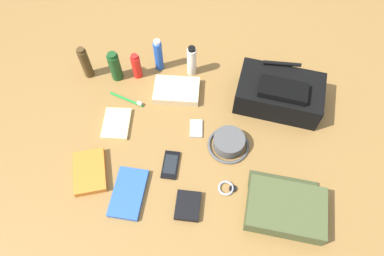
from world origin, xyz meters
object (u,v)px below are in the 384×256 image
(cell_phone, at_px, (171,165))
(wristwatch, at_px, (227,188))
(sunscreen_spray, at_px, (136,66))
(travel_guidebook, at_px, (129,193))
(wallet, at_px, (188,206))
(cologne_bottle, at_px, (85,63))
(toiletry_pouch, at_px, (285,208))
(toothbrush, at_px, (128,100))
(backpack, at_px, (279,93))
(toothpaste_tube, at_px, (192,61))
(paperback_novel, at_px, (90,172))
(shampoo_bottle, at_px, (115,66))
(deodorant_spray, at_px, (158,55))
(media_player, at_px, (196,129))
(folded_towel, at_px, (177,91))
(bucket_hat, at_px, (229,143))
(notepad, at_px, (117,123))

(cell_phone, xyz_separation_m, wristwatch, (0.23, -0.07, -0.00))
(sunscreen_spray, xyz_separation_m, travel_guidebook, (0.07, -0.57, -0.05))
(wallet, bearing_deg, sunscreen_spray, 117.20)
(cologne_bottle, xyz_separation_m, sunscreen_spray, (0.22, 0.02, -0.02))
(toiletry_pouch, relative_size, toothbrush, 1.83)
(backpack, relative_size, toothpaste_tube, 2.38)
(paperback_novel, xyz_separation_m, travel_guidebook, (0.17, -0.07, -0.00))
(cologne_bottle, height_order, cell_phone, cologne_bottle)
(toiletry_pouch, xyz_separation_m, shampoo_bottle, (-0.75, 0.55, 0.04))
(toothbrush, xyz_separation_m, wallet, (0.32, -0.45, 0.01))
(deodorant_spray, bearing_deg, travel_guidebook, -91.70)
(sunscreen_spray, bearing_deg, shampoo_bottle, -167.92)
(deodorant_spray, relative_size, cell_phone, 1.45)
(sunscreen_spray, xyz_separation_m, toothpaste_tube, (0.25, 0.05, 0.01))
(wallet, bearing_deg, cologne_bottle, 132.73)
(shampoo_bottle, bearing_deg, paperback_novel, -90.14)
(deodorant_spray, xyz_separation_m, paperback_novel, (-0.19, -0.56, -0.07))
(toiletry_pouch, bearing_deg, paperback_novel, 174.74)
(media_player, relative_size, wallet, 0.80)
(cologne_bottle, distance_m, wristwatch, 0.83)
(sunscreen_spray, bearing_deg, toothbrush, -95.96)
(toiletry_pouch, distance_m, travel_guidebook, 0.58)
(shampoo_bottle, xyz_separation_m, paperback_novel, (-0.00, -0.49, -0.06))
(cell_phone, relative_size, folded_towel, 0.60)
(bucket_hat, height_order, shampoo_bottle, shampoo_bottle)
(toothbrush, bearing_deg, travel_guidebook, -78.16)
(toothpaste_tube, xyz_separation_m, toothbrush, (-0.26, -0.19, -0.07))
(bucket_hat, height_order, travel_guidebook, bucket_hat)
(wristwatch, bearing_deg, backpack, 65.71)
(sunscreen_spray, distance_m, toothbrush, 0.16)
(cologne_bottle, relative_size, notepad, 1.12)
(cologne_bottle, distance_m, media_player, 0.58)
(travel_guidebook, relative_size, cell_phone, 1.71)
(cell_phone, height_order, notepad, notepad)
(backpack, relative_size, travel_guidebook, 1.89)
(media_player, distance_m, wallet, 0.34)
(bucket_hat, bearing_deg, toothbrush, 158.61)
(toothpaste_tube, relative_size, media_player, 1.83)
(deodorant_spray, bearing_deg, cologne_bottle, -166.16)
(backpack, xyz_separation_m, travel_guidebook, (-0.56, -0.49, -0.06))
(shampoo_bottle, bearing_deg, toothbrush, -59.13)
(toothbrush, bearing_deg, shampoo_bottle, 120.87)
(toiletry_pouch, xyz_separation_m, cell_phone, (-0.44, 0.14, -0.03))
(cologne_bottle, xyz_separation_m, wallet, (0.53, -0.58, -0.07))
(sunscreen_spray, bearing_deg, folded_towel, -23.13)
(toiletry_pouch, distance_m, bucket_hat, 0.33)
(backpack, distance_m, shampoo_bottle, 0.73)
(shampoo_bottle, height_order, toothpaste_tube, toothpaste_tube)
(backpack, xyz_separation_m, wristwatch, (-0.19, -0.43, -0.06))
(shampoo_bottle, height_order, folded_towel, shampoo_bottle)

